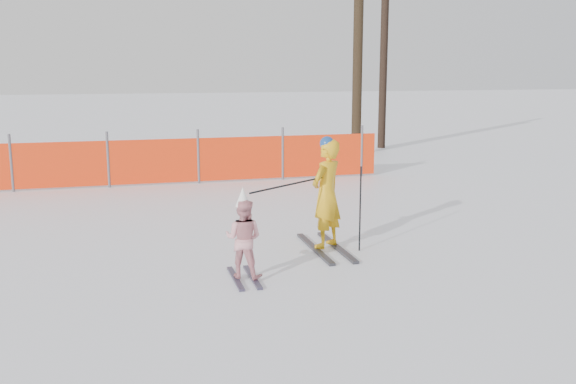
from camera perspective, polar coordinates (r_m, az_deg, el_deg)
The scene contains 6 objects.
ground at distance 8.36m, azimuth 0.88°, elevation -7.38°, with size 120.00×120.00×0.00m, color white.
adult at distance 9.33m, azimuth 3.44°, elevation -0.20°, with size 0.69×1.64×1.67m.
child at distance 8.07m, azimuth -3.98°, elevation -4.07°, with size 0.61×0.93×1.19m.
ski_poles at distance 8.92m, azimuth 3.04°, elevation -0.38°, with size 1.80×0.91×1.25m.
safety_fence at distance 14.83m, azimuth -18.97°, elevation 2.35°, with size 14.36×0.06×1.25m.
tree_trunks at distance 20.51m, azimuth 7.26°, elevation 11.57°, with size 1.68×1.61×5.88m.
Camera 1 is at (-2.14, -7.64, 2.64)m, focal length 40.00 mm.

